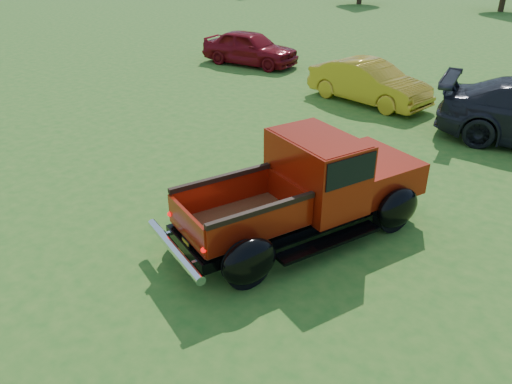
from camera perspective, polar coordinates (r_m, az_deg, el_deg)
name	(u,v)px	position (r m, az deg, el deg)	size (l,w,h in m)	color
ground	(236,237)	(8.44, -2.30, -5.16)	(120.00, 120.00, 0.00)	#2B641C
pickup_truck	(316,186)	(8.38, 6.83, 0.65)	(3.40, 4.82, 1.68)	black
show_car_red	(250,48)	(19.77, -0.68, 16.17)	(1.51, 3.75, 1.28)	maroon
show_car_yellow	(369,82)	(15.46, 12.78, 12.14)	(1.29, 3.71, 1.22)	gold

